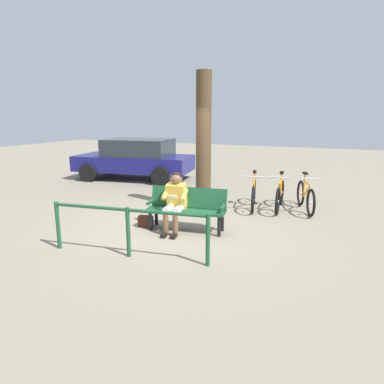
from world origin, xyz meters
name	(u,v)px	position (x,y,z in m)	size (l,w,h in m)	color
ground_plane	(176,227)	(0.00, 0.00, 0.00)	(40.00, 40.00, 0.00)	gray
bench	(187,206)	(-0.28, 0.03, 0.51)	(1.65, 0.70, 0.87)	#194C2D
person_reading	(175,199)	(-0.10, 0.22, 0.66)	(0.53, 0.80, 1.20)	gold
handbag	(146,221)	(0.60, 0.23, 0.12)	(0.30, 0.14, 0.24)	#3F1E14
tree_trunk	(204,143)	(-0.03, -1.49, 1.67)	(0.37, 0.37, 3.33)	#4C3823
litter_bin	(177,191)	(0.71, -1.49, 0.42)	(0.35, 0.35, 0.83)	slate
bicycle_red	(305,196)	(-2.36, -2.45, 0.36)	(0.67, 1.60, 0.94)	black
bicycle_green	(280,195)	(-1.76, -2.31, 0.36)	(0.48, 1.68, 0.94)	black
bicycle_black	(254,194)	(-1.13, -2.18, 0.36)	(0.52, 1.66, 0.94)	black
railing_fence	(128,223)	(0.03, 1.70, 0.58)	(2.76, 0.44, 0.85)	#194C2D
parked_car	(136,158)	(3.84, -4.47, 0.77)	(4.42, 2.51, 1.47)	navy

